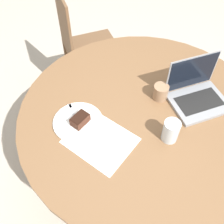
% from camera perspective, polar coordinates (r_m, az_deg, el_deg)
% --- Properties ---
extents(ground_plane, '(12.00, 12.00, 0.00)m').
position_cam_1_polar(ground_plane, '(2.00, 5.12, -12.75)').
color(ground_plane, '#B7AD9E').
extents(dining_table, '(1.34, 1.34, 0.71)m').
position_cam_1_polar(dining_table, '(1.49, 6.70, -2.64)').
color(dining_table, brown).
rests_on(dining_table, ground_plane).
extents(chair, '(0.59, 0.59, 0.94)m').
position_cam_1_polar(chair, '(2.19, -6.25, 14.03)').
color(chair, brown).
rests_on(chair, ground_plane).
extents(paper_document, '(0.34, 0.30, 0.00)m').
position_cam_1_polar(paper_document, '(1.28, -2.53, -6.22)').
color(paper_document, white).
rests_on(paper_document, dining_table).
extents(plate, '(0.26, 0.26, 0.01)m').
position_cam_1_polar(plate, '(1.35, -7.40, -2.13)').
color(plate, white).
rests_on(plate, dining_table).
extents(cake_slice, '(0.07, 0.10, 0.05)m').
position_cam_1_polar(cake_slice, '(1.32, -6.98, -1.65)').
color(cake_slice, '#472619').
rests_on(cake_slice, plate).
extents(fork, '(0.15, 0.12, 0.00)m').
position_cam_1_polar(fork, '(1.38, -8.44, -0.26)').
color(fork, silver).
rests_on(fork, plate).
extents(coffee_glass, '(0.08, 0.08, 0.09)m').
position_cam_1_polar(coffee_glass, '(1.45, 10.54, 4.29)').
color(coffee_glass, '#997556').
rests_on(coffee_glass, dining_table).
extents(water_glass, '(0.08, 0.08, 0.12)m').
position_cam_1_polar(water_glass, '(1.27, 12.67, -4.04)').
color(water_glass, silver).
rests_on(water_glass, dining_table).
extents(laptop, '(0.38, 0.38, 0.23)m').
position_cam_1_polar(laptop, '(1.49, 18.01, 3.66)').
color(laptop, gray).
rests_on(laptop, dining_table).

